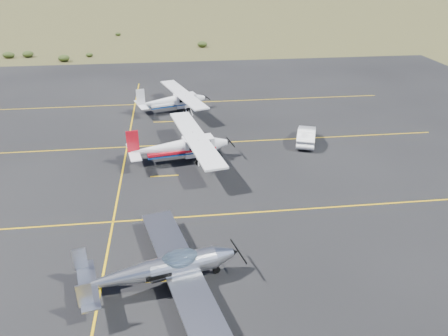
# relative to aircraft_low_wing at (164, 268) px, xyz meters

# --- Properties ---
(ground) EXTENTS (1600.00, 1600.00, 0.00)m
(ground) POSITION_rel_aircraft_low_wing_xyz_m (2.96, 3.88, -1.06)
(ground) COLOR #383D1C
(ground) RESTS_ON ground
(apron) EXTENTS (72.00, 72.00, 0.02)m
(apron) POSITION_rel_aircraft_low_wing_xyz_m (2.96, 10.88, -1.06)
(apron) COLOR black
(apron) RESTS_ON ground
(aircraft_low_wing) EXTENTS (7.49, 10.26, 2.22)m
(aircraft_low_wing) POSITION_rel_aircraft_low_wing_xyz_m (0.00, 0.00, 0.00)
(aircraft_low_wing) COLOR silver
(aircraft_low_wing) RESTS_ON apron
(aircraft_cessna) EXTENTS (7.02, 11.36, 2.87)m
(aircraft_cessna) POSITION_rel_aircraft_low_wing_xyz_m (1.25, 13.68, 0.21)
(aircraft_cessna) COLOR white
(aircraft_cessna) RESTS_ON apron
(aircraft_plain) EXTENTS (7.02, 10.29, 2.63)m
(aircraft_plain) POSITION_rel_aircraft_low_wing_xyz_m (0.89, 25.22, 0.11)
(aircraft_plain) COLOR white
(aircraft_plain) RESTS_ON apron
(sedan) EXTENTS (2.68, 4.33, 1.35)m
(sedan) POSITION_rel_aircraft_low_wing_xyz_m (11.58, 15.93, -0.38)
(sedan) COLOR silver
(sedan) RESTS_ON apron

